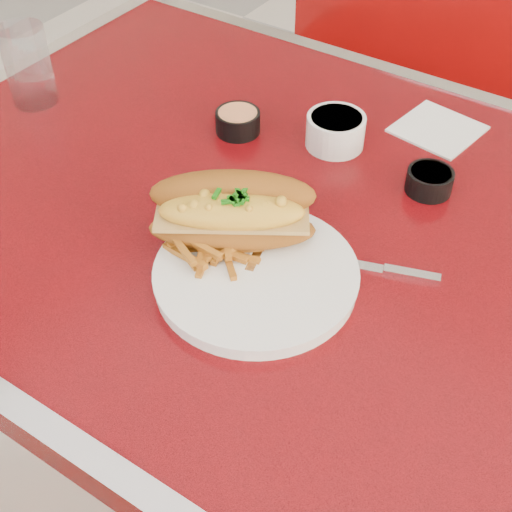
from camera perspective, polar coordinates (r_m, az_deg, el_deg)
The scene contains 13 objects.
ground at distance 1.52m, azimuth 2.85°, elevation -19.74°, with size 8.00×8.00×0.00m, color silver.
diner_table at distance 1.01m, azimuth 4.04°, elevation -4.10°, with size 1.23×0.83×0.77m.
booth_bench_far at distance 1.80m, azimuth 16.87°, elevation 5.12°, with size 1.20×0.51×0.90m.
dinner_plate at distance 0.81m, azimuth 0.00°, elevation -1.56°, with size 0.24×0.24×0.02m.
mac_hoagie at distance 0.83m, azimuth -1.91°, elevation 3.58°, with size 0.22×0.18×0.09m.
fries_pile at distance 0.83m, azimuth -2.77°, elevation 1.51°, with size 0.10×0.09×0.03m, color #C67921, non-canonical shape.
fork at distance 0.86m, azimuth 1.10°, elevation 2.25°, with size 0.05×0.15×0.00m.
gravy_ramekin at distance 1.02m, azimuth 6.38°, elevation 9.98°, with size 0.10×0.10×0.05m.
sauce_cup_left at distance 1.05m, azimuth -1.46°, elevation 10.75°, with size 0.08×0.08×0.03m.
sauce_cup_right at distance 0.96m, azimuth 13.72°, elevation 5.92°, with size 0.07×0.07×0.03m.
water_tumbler at distance 1.15m, azimuth -17.77°, elevation 14.30°, with size 0.07×0.07×0.12m, color #BEDDF5.
knife at distance 0.84m, azimuth 9.60°, elevation -0.94°, with size 0.17×0.07×0.01m.
paper_napkin at distance 1.09m, azimuth 14.33°, elevation 9.81°, with size 0.11×0.11×0.00m, color white.
Camera 1 is at (0.32, -0.60, 1.36)m, focal length 50.00 mm.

